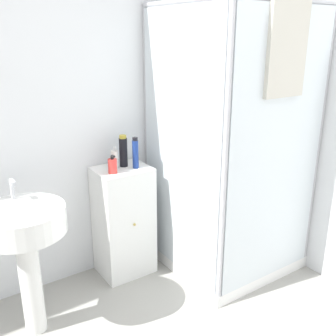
{
  "coord_description": "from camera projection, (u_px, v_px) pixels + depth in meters",
  "views": [
    {
      "loc": [
        -0.83,
        -0.95,
        1.8
      ],
      "look_at": [
        0.57,
        1.11,
        0.95
      ],
      "focal_mm": 42.0,
      "sensor_mm": 36.0,
      "label": 1
    }
  ],
  "objects": [
    {
      "name": "shampoo_bottle_blue",
      "position": [
        135.0,
        153.0,
        2.86
      ],
      "size": [
        0.04,
        0.04,
        0.23
      ],
      "color": "navy",
      "rests_on": "vanity_cabinet"
    },
    {
      "name": "wall_back",
      "position": [
        51.0,
        119.0,
        2.7
      ],
      "size": [
        6.4,
        0.06,
        2.5
      ],
      "primitive_type": "cube",
      "color": "silver",
      "rests_on": "ground_plane"
    },
    {
      "name": "vanity_cabinet",
      "position": [
        124.0,
        221.0,
        3.03
      ],
      "size": [
        0.4,
        0.35,
        0.87
      ],
      "color": "white",
      "rests_on": "ground_plane"
    },
    {
      "name": "sink",
      "position": [
        25.0,
        237.0,
        2.32
      ],
      "size": [
        0.5,
        0.5,
        0.98
      ],
      "color": "white",
      "rests_on": "ground_plane"
    },
    {
      "name": "shampoo_bottle_tall_black",
      "position": [
        123.0,
        151.0,
        2.9
      ],
      "size": [
        0.06,
        0.06,
        0.24
      ],
      "color": "black",
      "rests_on": "vanity_cabinet"
    },
    {
      "name": "soap_dispenser",
      "position": [
        113.0,
        166.0,
        2.77
      ],
      "size": [
        0.06,
        0.07,
        0.13
      ],
      "color": "red",
      "rests_on": "vanity_cabinet"
    },
    {
      "name": "shower_enclosure",
      "position": [
        227.0,
        206.0,
        3.07
      ],
      "size": [
        0.95,
        0.98,
        2.02
      ],
      "color": "white",
      "rests_on": "ground_plane"
    },
    {
      "name": "lotion_bottle_white",
      "position": [
        115.0,
        159.0,
        2.88
      ],
      "size": [
        0.05,
        0.05,
        0.16
      ],
      "color": "white",
      "rests_on": "vanity_cabinet"
    }
  ]
}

